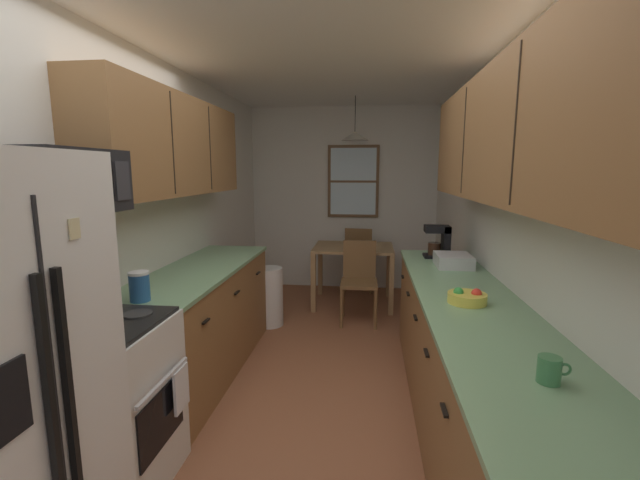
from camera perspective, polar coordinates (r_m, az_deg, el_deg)
name	(u,v)px	position (r m, az deg, el deg)	size (l,w,h in m)	color
ground_plane	(323,368)	(3.79, 0.47, -16.92)	(12.00, 12.00, 0.00)	#995B3D
wall_left	(166,219)	(3.81, -20.17, 2.72)	(0.10, 9.00, 2.55)	white
wall_right	(497,223)	(3.54, 22.79, 2.10)	(0.10, 9.00, 2.55)	white
wall_back	(343,199)	(6.05, 3.19, 5.55)	(4.40, 0.10, 2.55)	white
ceiling_slab	(324,49)	(3.52, 0.53, 24.41)	(4.40, 9.00, 0.08)	white
stove_range	(103,405)	(2.61, -27.31, -19.27)	(0.66, 0.64, 1.10)	white
microwave_over_range	(60,182)	(2.38, -31.69, 6.73)	(0.39, 0.60, 0.31)	black
counter_left	(202,320)	(3.69, -15.72, -10.41)	(0.64, 2.01, 0.90)	olive
upper_cabinets_left	(173,146)	(3.50, -19.26, 11.87)	(0.33, 2.09, 0.74)	olive
counter_right	(471,374)	(2.85, 19.73, -16.75)	(0.64, 3.37, 0.90)	olive
upper_cabinets_right	(515,135)	(2.57, 24.90, 12.82)	(0.33, 3.05, 0.74)	olive
dining_table	(353,255)	(5.29, 4.53, -2.09)	(0.98, 0.78, 0.74)	#A87F51
dining_chair_near	(359,277)	(4.73, 5.32, -5.07)	(0.40, 0.40, 0.90)	brown
dining_chair_far	(359,256)	(5.90, 5.34, -2.17)	(0.45, 0.45, 0.90)	brown
pendant_light	(355,136)	(5.20, 4.75, 13.85)	(0.33, 0.33, 0.51)	black
back_window	(353,181)	(5.96, 4.52, 7.90)	(0.71, 0.05, 1.00)	brown
trash_bin	(269,297)	(4.66, -6.90, -7.62)	(0.30, 0.30, 0.64)	white
storage_canister	(139,286)	(2.77, -23.24, -5.79)	(0.12, 0.12, 0.18)	#265999
dish_towel	(181,389)	(2.56, -18.27, -18.56)	(0.02, 0.16, 0.24)	white
coffee_maker	(440,241)	(3.95, 15.93, -0.10)	(0.22, 0.18, 0.29)	black
mug_by_coffeemaker	(550,370)	(1.84, 28.64, -15.16)	(0.12, 0.08, 0.10)	#3F7F4C
fruit_bowl	(467,297)	(2.67, 19.29, -7.30)	(0.23, 0.23, 0.09)	#E5D14C
dish_rack	(453,260)	(3.63, 17.58, -2.64)	(0.28, 0.34, 0.10)	silver
table_serving_bowl	(353,244)	(5.25, 4.52, -0.57)	(0.18, 0.18, 0.06)	silver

